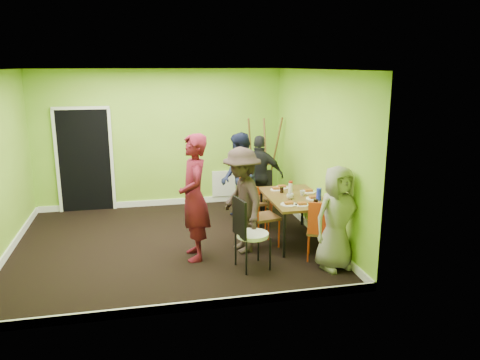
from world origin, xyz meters
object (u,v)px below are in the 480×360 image
at_px(chair_left_far, 249,197).
at_px(person_left_near, 242,200).
at_px(chair_left_near, 259,212).
at_px(blue_bottle, 319,194).
at_px(chair_back_end, 263,184).
at_px(orange_bottle, 291,192).
at_px(chair_front_end, 320,227).
at_px(chair_bentwood, 248,230).
at_px(person_front_end, 337,218).
at_px(dining_table, 295,200).
at_px(easel, 264,162).
at_px(person_standing, 194,197).
at_px(person_left_far, 240,179).
at_px(person_back_end, 260,175).
at_px(thermos, 290,189).

relative_size(chair_left_far, person_left_near, 0.60).
height_order(chair_left_near, blue_bottle, chair_left_near).
distance_m(chair_back_end, orange_bottle, 1.24).
bearing_deg(chair_front_end, chair_bentwood, -154.28).
bearing_deg(person_front_end, dining_table, 87.21).
xyz_separation_m(easel, person_standing, (-1.73, -2.48, 0.04)).
relative_size(chair_back_end, orange_bottle, 11.18).
xyz_separation_m(chair_left_near, person_left_near, (-0.31, -0.12, 0.24)).
xyz_separation_m(dining_table, chair_left_near, (-0.66, -0.17, -0.11)).
relative_size(easel, person_standing, 0.97).
relative_size(dining_table, chair_front_end, 1.60).
height_order(chair_left_far, easel, easel).
relative_size(dining_table, person_left_far, 0.89).
bearing_deg(chair_left_near, blue_bottle, 72.02).
bearing_deg(person_front_end, person_back_end, 86.06).
bearing_deg(orange_bottle, person_standing, -161.44).
xyz_separation_m(chair_left_near, person_front_end, (0.88, -1.04, 0.17)).
height_order(thermos, person_standing, person_standing).
distance_m(person_left_near, person_back_end, 1.92).
xyz_separation_m(chair_bentwood, easel, (1.04, 3.04, 0.33)).
relative_size(dining_table, person_back_end, 0.96).
relative_size(chair_front_end, person_front_end, 0.62).
distance_m(dining_table, easel, 2.08).
height_order(chair_left_far, person_left_near, person_left_near).
bearing_deg(thermos, chair_front_end, -81.34).
height_order(dining_table, orange_bottle, orange_bottle).
relative_size(easel, orange_bottle, 23.13).
bearing_deg(person_standing, person_left_far, 143.77).
distance_m(thermos, person_standing, 1.72).
bearing_deg(easel, person_left_far, -125.33).
distance_m(chair_left_near, person_left_near, 0.41).
bearing_deg(blue_bottle, dining_table, 137.34).
xyz_separation_m(chair_left_near, chair_front_end, (0.75, -0.75, -0.06)).
xyz_separation_m(person_standing, person_left_near, (0.75, 0.12, -0.12)).
relative_size(chair_bentwood, easel, 0.57).
bearing_deg(dining_table, person_front_end, -79.67).
height_order(chair_front_end, person_left_near, person_left_near).
bearing_deg(chair_left_near, chair_left_far, 165.47).
height_order(chair_bentwood, person_front_end, person_front_end).
distance_m(chair_front_end, blue_bottle, 0.75).
xyz_separation_m(orange_bottle, person_left_near, (-0.95, -0.45, 0.04)).
distance_m(chair_left_far, person_left_near, 1.13).
xyz_separation_m(orange_bottle, person_front_end, (0.24, -1.37, -0.03)).
height_order(chair_left_far, person_left_far, person_left_far).
bearing_deg(person_front_end, easel, 80.41).
bearing_deg(dining_table, person_back_end, 98.24).
bearing_deg(person_standing, chair_back_end, 137.89).
bearing_deg(person_back_end, dining_table, 119.99).
xyz_separation_m(orange_bottle, person_back_end, (-0.20, 1.32, -0.01)).
relative_size(chair_bentwood, person_front_end, 0.70).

